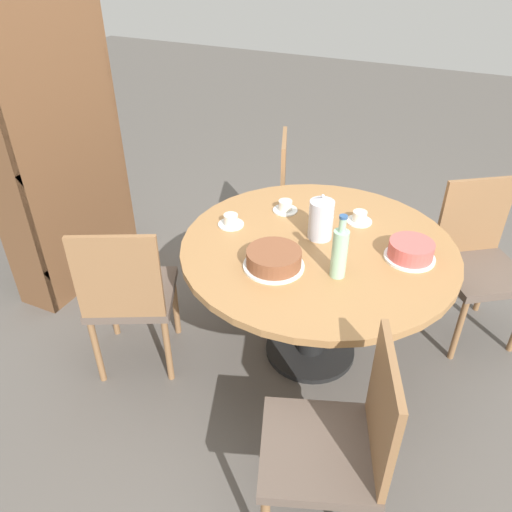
% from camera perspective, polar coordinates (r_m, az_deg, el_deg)
% --- Properties ---
extents(ground_plane, '(14.00, 14.00, 0.00)m').
position_cam_1_polar(ground_plane, '(2.90, 6.16, -10.72)').
color(ground_plane, '#56514C').
extents(dining_table, '(1.35, 1.35, 0.72)m').
position_cam_1_polar(dining_table, '(2.52, 6.95, -1.30)').
color(dining_table, black).
rests_on(dining_table, ground_plane).
extents(chair_a, '(0.54, 0.54, 0.90)m').
position_cam_1_polar(chair_a, '(1.92, 9.29, -20.33)').
color(chair_a, olive).
rests_on(chair_a, ground_plane).
extents(chair_b, '(0.58, 0.58, 0.90)m').
position_cam_1_polar(chair_b, '(3.00, 24.03, -0.30)').
color(chair_b, olive).
rests_on(chair_b, ground_plane).
extents(chair_c, '(0.54, 0.54, 0.90)m').
position_cam_1_polar(chair_c, '(3.38, 5.31, 6.61)').
color(chair_c, olive).
rests_on(chair_c, ground_plane).
extents(chair_d, '(0.56, 0.56, 0.90)m').
position_cam_1_polar(chair_d, '(2.57, -14.32, -4.21)').
color(chair_d, olive).
rests_on(chair_d, ground_plane).
extents(bookshelf, '(0.86, 0.28, 1.85)m').
position_cam_1_polar(bookshelf, '(3.25, -21.63, 11.20)').
color(bookshelf, brown).
rests_on(bookshelf, ground_plane).
extents(coffee_pot, '(0.12, 0.12, 0.24)m').
position_cam_1_polar(coffee_pot, '(2.46, 7.45, 4.30)').
color(coffee_pot, silver).
rests_on(coffee_pot, dining_table).
extents(water_bottle, '(0.07, 0.07, 0.30)m').
position_cam_1_polar(water_bottle, '(2.18, 9.53, 0.46)').
color(water_bottle, '#99C6A3').
rests_on(water_bottle, dining_table).
extents(cake_main, '(0.28, 0.28, 0.09)m').
position_cam_1_polar(cake_main, '(2.25, 2.05, -0.37)').
color(cake_main, white).
rests_on(cake_main, dining_table).
extents(cake_second, '(0.24, 0.24, 0.09)m').
position_cam_1_polar(cake_second, '(2.42, 17.27, 0.57)').
color(cake_second, white).
rests_on(cake_second, dining_table).
extents(cup_a, '(0.13, 0.13, 0.06)m').
position_cam_1_polar(cup_a, '(2.66, 11.74, 4.29)').
color(cup_a, silver).
rests_on(cup_a, dining_table).
extents(cup_b, '(0.13, 0.13, 0.06)m').
position_cam_1_polar(cup_b, '(2.72, 3.36, 5.63)').
color(cup_b, silver).
rests_on(cup_b, dining_table).
extents(cup_c, '(0.13, 0.13, 0.06)m').
position_cam_1_polar(cup_c, '(2.58, -2.89, 4.02)').
color(cup_c, silver).
rests_on(cup_c, dining_table).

